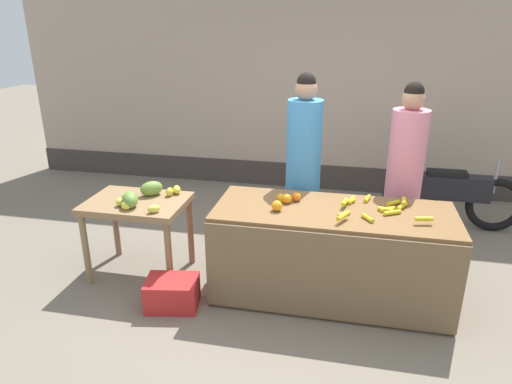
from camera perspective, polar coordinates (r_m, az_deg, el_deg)
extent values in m
plane|color=#756B5B|center=(4.35, 3.98, -11.92)|extent=(24.00, 24.00, 0.00)
cube|color=tan|center=(6.58, 8.02, 13.89)|extent=(8.84, 0.20, 3.17)
cube|color=#3F3833|center=(6.78, 7.37, 1.94)|extent=(8.84, 0.04, 0.36)
cube|color=brown|center=(4.12, 9.36, -7.51)|extent=(2.04, 0.80, 0.83)
cube|color=brown|center=(3.76, 9.01, -10.47)|extent=(2.04, 0.03, 0.77)
cube|color=olive|center=(4.41, -14.67, -1.40)|extent=(0.92, 0.66, 0.06)
cylinder|color=#8D744D|center=(4.54, -20.47, -6.73)|extent=(0.06, 0.06, 0.70)
cylinder|color=olive|center=(4.18, -10.80, -8.14)|extent=(0.06, 0.06, 0.70)
cylinder|color=#88634D|center=(4.97, -17.11, -3.88)|extent=(0.06, 0.06, 0.70)
cylinder|color=#92614A|center=(4.65, -8.18, -4.90)|extent=(0.06, 0.06, 0.70)
cylinder|color=yellow|center=(4.10, 17.75, -1.72)|extent=(0.11, 0.16, 0.04)
cylinder|color=yellow|center=(3.82, 10.91, -2.74)|extent=(0.11, 0.13, 0.04)
cylinder|color=gold|center=(3.95, 16.63, -2.49)|extent=(0.15, 0.11, 0.04)
cylinder|color=yellow|center=(4.09, 11.51, -1.16)|extent=(0.12, 0.11, 0.04)
cylinder|color=yellow|center=(4.15, 16.75, -1.34)|extent=(0.12, 0.12, 0.04)
cylinder|color=yellow|center=(4.13, 11.79, -1.00)|extent=(0.07, 0.15, 0.04)
cylinder|color=gold|center=(4.01, 16.08, -2.06)|extent=(0.13, 0.10, 0.04)
cylinder|color=gold|center=(4.19, 13.72, -0.80)|extent=(0.07, 0.14, 0.04)
cylinder|color=gold|center=(3.79, 13.76, -3.17)|extent=(0.10, 0.13, 0.04)
cylinder|color=yellow|center=(4.00, 15.86, -2.11)|extent=(0.13, 0.07, 0.04)
cylinder|color=gold|center=(3.82, 20.20, -3.17)|extent=(0.14, 0.06, 0.04)
cylinder|color=gold|center=(3.71, 10.78, -2.97)|extent=(0.10, 0.16, 0.04)
cylinder|color=yellow|center=(3.99, 11.00, -1.24)|extent=(0.06, 0.13, 0.04)
cylinder|color=gold|center=(4.14, 17.97, -1.10)|extent=(0.05, 0.14, 0.04)
sphere|color=orange|center=(4.05, 3.14, -0.72)|extent=(0.07, 0.07, 0.07)
sphere|color=orange|center=(4.03, 3.42, -0.82)|extent=(0.07, 0.07, 0.07)
sphere|color=orange|center=(3.85, 2.63, -1.74)|extent=(0.09, 0.09, 0.09)
sphere|color=orange|center=(4.01, 3.87, -0.84)|extent=(0.09, 0.09, 0.09)
sphere|color=orange|center=(4.07, 5.06, -0.59)|extent=(0.08, 0.08, 0.08)
ellipsoid|color=gold|center=(4.43, -10.72, 0.02)|extent=(0.07, 0.10, 0.08)
ellipsoid|color=#D5D93B|center=(4.39, -16.02, -0.65)|extent=(0.08, 0.12, 0.08)
ellipsoid|color=#D6D33E|center=(4.48, -9.85, 0.30)|extent=(0.12, 0.14, 0.08)
ellipsoid|color=#D9CF4A|center=(4.08, -12.64, -2.06)|extent=(0.13, 0.13, 0.07)
ellipsoid|color=#E2DB48|center=(4.20, -15.90, -1.60)|extent=(0.12, 0.12, 0.08)
ellipsoid|color=#D4D549|center=(4.30, -16.54, -1.21)|extent=(0.10, 0.11, 0.08)
ellipsoid|color=olive|center=(4.47, -12.92, 0.44)|extent=(0.25, 0.26, 0.14)
ellipsoid|color=olive|center=(4.25, -15.44, -0.90)|extent=(0.23, 0.26, 0.14)
cylinder|color=#33333D|center=(4.74, 5.64, -4.00)|extent=(0.29, 0.29, 0.74)
cylinder|color=#3F8CCC|center=(4.46, 6.01, 5.63)|extent=(0.34, 0.34, 0.90)
sphere|color=tan|center=(4.35, 6.28, 12.59)|extent=(0.21, 0.21, 0.21)
sphere|color=black|center=(4.34, 6.32, 13.48)|extent=(0.18, 0.18, 0.18)
cylinder|color=#33333D|center=(4.82, 17.23, -4.66)|extent=(0.29, 0.29, 0.71)
cylinder|color=pink|center=(4.55, 18.27, 4.35)|extent=(0.34, 0.34, 0.87)
sphere|color=tan|center=(4.44, 19.04, 10.89)|extent=(0.21, 0.21, 0.21)
sphere|color=black|center=(4.43, 19.15, 11.76)|extent=(0.18, 0.18, 0.18)
torus|color=black|center=(5.99, 27.65, -1.44)|extent=(0.65, 0.09, 0.65)
torus|color=black|center=(5.80, 18.64, -0.80)|extent=(0.65, 0.09, 0.65)
cube|color=black|center=(5.82, 23.47, 0.52)|extent=(0.80, 0.18, 0.28)
cube|color=black|center=(5.75, 22.72, 2.09)|extent=(0.44, 0.16, 0.08)
cylinder|color=gray|center=(5.87, 27.75, 1.76)|extent=(0.04, 0.04, 0.40)
cube|color=red|center=(4.11, -10.40, -12.28)|extent=(0.49, 0.39, 0.26)
ellipsoid|color=maroon|center=(5.05, -2.90, -3.39)|extent=(0.45, 0.43, 0.57)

